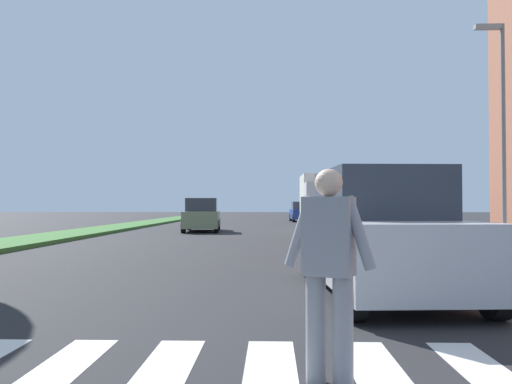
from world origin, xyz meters
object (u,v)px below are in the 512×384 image
(pedestrian_performer, at_px, (329,265))
(truck_box_delivery, at_px, (323,201))
(sedan_distant, at_px, (302,212))
(street_lamp_right, at_px, (501,112))
(suv_crossing, at_px, (381,235))
(sedan_midblock, at_px, (202,216))

(pedestrian_performer, distance_m, truck_box_delivery, 25.21)
(pedestrian_performer, relative_size, truck_box_delivery, 0.27)
(sedan_distant, bearing_deg, street_lamp_right, -77.97)
(sedan_distant, distance_m, truck_box_delivery, 14.16)
(pedestrian_performer, height_order, suv_crossing, suv_crossing)
(sedan_midblock, xyz_separation_m, sedan_distant, (6.16, 16.08, -0.04))
(truck_box_delivery, bearing_deg, suv_crossing, -93.18)
(suv_crossing, bearing_deg, pedestrian_performer, -106.94)
(street_lamp_right, height_order, pedestrian_performer, street_lamp_right)
(pedestrian_performer, distance_m, sedan_midblock, 23.48)
(sedan_midblock, distance_m, sedan_distant, 17.22)
(street_lamp_right, distance_m, pedestrian_performer, 16.23)
(suv_crossing, bearing_deg, truck_box_delivery, 86.82)
(sedan_midblock, bearing_deg, truck_box_delivery, 16.65)
(suv_crossing, distance_m, sedan_distant, 35.02)
(street_lamp_right, bearing_deg, sedan_distant, 102.03)
(sedan_midblock, height_order, sedan_distant, sedan_midblock)
(suv_crossing, xyz_separation_m, sedan_distant, (0.78, 35.01, -0.17))
(street_lamp_right, bearing_deg, truck_box_delivery, 114.20)
(pedestrian_performer, height_order, sedan_distant, pedestrian_performer)
(sedan_distant, xyz_separation_m, truck_box_delivery, (0.38, -14.13, 0.87))
(pedestrian_performer, bearing_deg, suv_crossing, 73.06)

